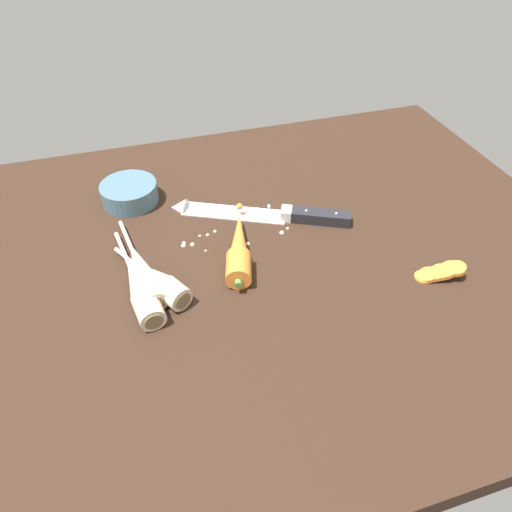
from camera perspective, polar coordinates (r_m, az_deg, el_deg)
The scene contains 9 objects.
ground_plane at distance 83.16cm, azimuth -0.40°, elevation -0.90°, with size 120.00×90.00×4.00cm, color #332116.
chefs_knife at distance 90.17cm, azimuth 0.01°, elevation 5.27°, with size 32.71×18.15×4.18cm.
whole_carrot at distance 80.07cm, azimuth -2.09°, elevation 0.98°, with size 8.70×20.90×4.20cm.
parsnip_front at distance 75.56cm, azimuth -13.94°, elevation -3.77°, with size 6.26×23.72×4.00cm.
parsnip_mid_left at distance 77.95cm, azimuth -13.61°, elevation -1.96°, with size 6.11×23.50×4.00cm.
parsnip_mid_right at distance 75.92cm, azimuth -11.70°, elevation -3.03°, with size 10.92×17.37×4.00cm.
carrot_slice_stack at distance 82.81cm, azimuth 21.46°, elevation -1.84°, with size 8.07×4.29×3.20cm.
prep_bowl at distance 96.33cm, azimuth -15.12°, elevation 7.45°, with size 11.00×11.00×4.00cm.
mince_crumbs at distance 86.58cm, azimuth -2.90°, elevation 3.15°, with size 20.11×10.56×0.88cm.
Camera 1 is at (-17.20, -58.26, 54.80)cm, focal length 32.96 mm.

